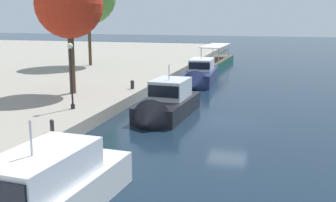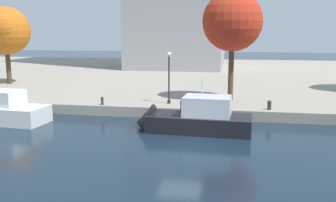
{
  "view_description": "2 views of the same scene",
  "coord_description": "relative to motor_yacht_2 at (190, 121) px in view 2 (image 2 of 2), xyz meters",
  "views": [
    {
      "loc": [
        -26.27,
        -3.11,
        6.82
      ],
      "look_at": [
        -3.68,
        3.03,
        1.95
      ],
      "focal_mm": 44.66,
      "sensor_mm": 36.0,
      "label": 1
    },
    {
      "loc": [
        3.12,
        -21.26,
        6.7
      ],
      "look_at": [
        -1.63,
        5.1,
        1.87
      ],
      "focal_mm": 41.3,
      "sensor_mm": 36.0,
      "label": 2
    }
  ],
  "objects": [
    {
      "name": "tree_3",
      "position": [
        2.69,
        8.24,
        6.78
      ],
      "size": [
        5.12,
        5.1,
        9.29
      ],
      "color": "#4C3823",
      "rests_on": "dock_promenade"
    },
    {
      "name": "tree_1",
      "position": [
        -22.46,
        14.31,
        6.15
      ],
      "size": [
        5.36,
        5.43,
        8.65
      ],
      "color": "#4C3823",
      "rests_on": "dock_promenade"
    },
    {
      "name": "ground_plane",
      "position": [
        -0.07,
        -4.24,
        -0.73
      ],
      "size": [
        220.0,
        220.0,
        0.0
      ],
      "primitive_type": "plane",
      "color": "#142333"
    },
    {
      "name": "motor_yacht_2",
      "position": [
        0.0,
        0.0,
        0.0
      ],
      "size": [
        8.06,
        3.15,
        4.4
      ],
      "rotation": [
        0.0,
        0.0,
        3.09
      ],
      "color": "black",
      "rests_on": "ground_plane"
    },
    {
      "name": "mooring_bollard_0",
      "position": [
        -7.7,
        3.97,
        0.45
      ],
      "size": [
        0.23,
        0.23,
        0.68
      ],
      "color": "#2D2D33",
      "rests_on": "dock_promenade"
    },
    {
      "name": "mooring_bollard_1",
      "position": [
        5.54,
        4.36,
        0.47
      ],
      "size": [
        0.33,
        0.33,
        0.73
      ],
      "color": "#2D2D33",
      "rests_on": "dock_promenade"
    },
    {
      "name": "dock_promenade",
      "position": [
        -0.07,
        30.97,
        -0.32
      ],
      "size": [
        120.0,
        55.0,
        0.81
      ],
      "primitive_type": "cube",
      "color": "gray",
      "rests_on": "ground_plane"
    },
    {
      "name": "lamp_post",
      "position": [
        -2.46,
        5.55,
        2.53
      ],
      "size": [
        0.36,
        0.36,
        4.24
      ],
      "color": "black",
      "rests_on": "dock_promenade"
    }
  ]
}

